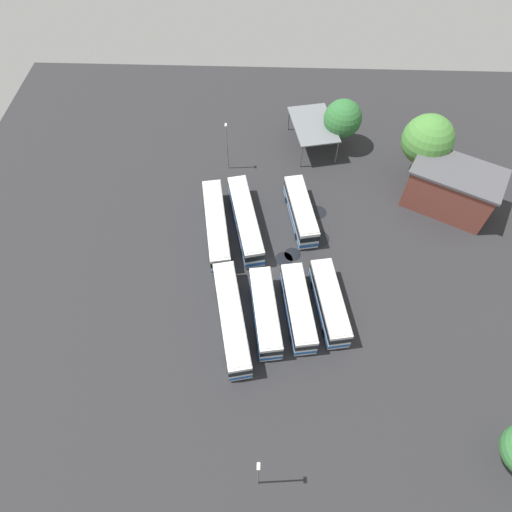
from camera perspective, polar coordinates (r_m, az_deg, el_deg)
ground_plane at (r=56.61m, az=1.73°, el=-1.68°), size 92.80×92.80×0.00m
bus_row0_slot0 at (r=52.68m, az=9.63°, el=-6.02°), size 10.94×4.38×3.40m
bus_row0_slot1 at (r=51.84m, az=5.55°, el=-6.77°), size 11.02×4.21×3.40m
bus_row0_slot2 at (r=51.33m, az=1.22°, el=-7.40°), size 11.12×4.23×3.40m
bus_row0_slot3 at (r=51.03m, az=-3.22°, el=-8.18°), size 14.18×5.48×3.40m
bus_row1_slot0 at (r=60.54m, az=5.90°, el=5.92°), size 11.23×4.66×3.40m
bus_row1_slot2 at (r=59.19m, az=-1.40°, el=4.76°), size 14.18×5.71×3.40m
bus_row1_slot3 at (r=58.85m, az=-5.23°, el=4.08°), size 14.19×5.01×3.40m
depot_building at (r=66.77m, az=24.29°, el=8.12°), size 11.86×13.87×6.65m
maintenance_shelter at (r=70.56m, az=7.54°, el=16.71°), size 10.65×8.02×4.27m
lamp_post_mid_lot at (r=42.72m, az=0.30°, el=-26.78°), size 0.56×0.28×9.13m
lamp_post_far_corner at (r=65.81m, az=-3.82°, el=14.34°), size 0.56×0.28×8.23m
tree_east_edge at (r=67.76m, az=21.62°, el=14.00°), size 7.21×7.21×10.25m
tree_north_edge at (r=70.47m, az=11.33°, el=17.29°), size 5.80×5.80×8.18m
puddle_front_lane at (r=57.54m, az=3.68°, el=-0.43°), size 2.37×2.37×0.01m
puddle_back_corner at (r=63.05m, az=8.11°, el=5.70°), size 2.54×2.54×0.01m
puddle_near_shelter at (r=60.05m, az=8.17°, el=2.28°), size 3.08×3.08×0.01m
puddle_between_rows at (r=58.08m, az=4.83°, el=0.22°), size 2.22×2.22×0.01m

